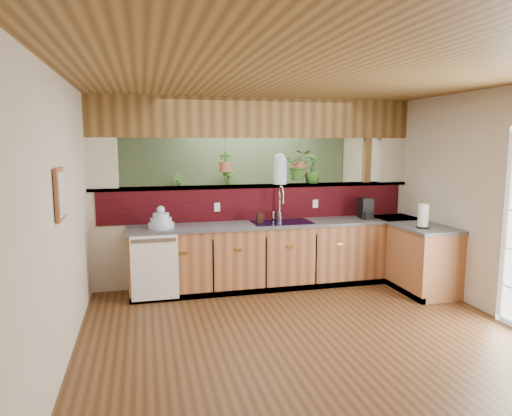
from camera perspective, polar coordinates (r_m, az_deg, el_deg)
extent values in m
cube|color=#4C2F17|center=(5.55, 3.65, -12.78)|extent=(4.60, 7.00, 0.01)
cube|color=brown|center=(5.22, 3.92, 14.92)|extent=(4.60, 7.00, 0.01)
cube|color=beige|center=(8.61, -3.32, 3.61)|extent=(4.60, 0.02, 2.60)
cube|color=beige|center=(5.04, -22.00, -0.24)|extent=(0.02, 7.00, 2.60)
cube|color=beige|center=(6.32, 24.08, 1.24)|extent=(0.02, 7.00, 2.60)
cube|color=beige|center=(6.62, 0.17, -3.24)|extent=(4.60, 0.15, 1.35)
cube|color=#36070D|center=(6.46, 0.36, 0.53)|extent=(4.40, 0.02, 0.45)
cube|color=brown|center=(6.51, 0.17, 2.76)|extent=(4.60, 0.21, 0.04)
cube|color=brown|center=(6.49, 0.18, 11.18)|extent=(4.60, 0.15, 0.55)
cube|color=beige|center=(6.32, -18.71, 5.16)|extent=(0.40, 0.15, 0.70)
cube|color=beige|center=(7.29, 16.47, 5.61)|extent=(0.40, 0.15, 0.70)
cube|color=brown|center=(7.13, 13.56, 2.44)|extent=(0.10, 0.10, 2.60)
cube|color=brown|center=(6.51, 0.17, 2.76)|extent=(4.60, 0.21, 0.04)
cube|color=brown|center=(6.49, 0.18, 11.18)|extent=(4.60, 0.15, 0.55)
cube|color=#516947|center=(8.59, -3.30, 3.60)|extent=(4.55, 0.02, 2.55)
cube|color=brown|center=(6.38, 3.19, -5.93)|extent=(4.10, 0.60, 0.86)
cube|color=#49494E|center=(6.29, 3.22, -1.95)|extent=(4.14, 0.64, 0.04)
cube|color=brown|center=(6.73, 18.80, -5.63)|extent=(0.60, 1.48, 0.86)
cube|color=#49494E|center=(6.64, 18.97, -1.85)|extent=(0.64, 1.52, 0.04)
cube|color=brown|center=(7.09, 16.89, -4.85)|extent=(0.60, 0.60, 0.86)
cube|color=#49494E|center=(7.00, 17.04, -1.26)|extent=(0.64, 0.64, 0.04)
cube|color=black|center=(6.24, 3.90, -9.99)|extent=(4.10, 0.06, 0.08)
cube|color=black|center=(6.69, 16.67, -9.08)|extent=(0.06, 1.48, 0.08)
cube|color=white|center=(5.81, -12.54, -7.34)|extent=(0.58, 0.02, 0.82)
cube|color=#B7B7B2|center=(5.71, -12.64, -4.00)|extent=(0.54, 0.01, 0.05)
cube|color=black|center=(6.29, 3.22, -1.91)|extent=(0.82, 0.50, 0.03)
cube|color=black|center=(6.25, 1.55, -2.75)|extent=(0.34, 0.40, 0.16)
cube|color=black|center=(6.36, 4.85, -2.59)|extent=(0.34, 0.40, 0.16)
cube|color=brown|center=(4.22, -23.33, 1.58)|extent=(0.03, 0.35, 0.45)
cube|color=silver|center=(4.22, -23.13, 1.59)|extent=(0.01, 0.27, 0.37)
cylinder|color=#B7B7B2|center=(6.47, 2.95, -1.01)|extent=(0.07, 0.07, 0.10)
cylinder|color=#B7B7B2|center=(6.45, 2.97, 0.64)|extent=(0.03, 0.03, 0.29)
torus|color=#B7B7B2|center=(6.36, 3.17, 1.86)|extent=(0.21, 0.03, 0.21)
cylinder|color=#B7B7B2|center=(6.28, 3.41, 1.10)|extent=(0.03, 0.03, 0.13)
cylinder|color=#B7B7B2|center=(6.44, 2.15, -0.86)|extent=(0.03, 0.03, 0.10)
cylinder|color=#A9BFDA|center=(5.95, -11.76, -2.15)|extent=(0.33, 0.33, 0.07)
cylinder|color=#A9BFDA|center=(5.94, -11.78, -1.51)|extent=(0.27, 0.27, 0.06)
cylinder|color=#A9BFDA|center=(5.93, -11.80, -0.92)|extent=(0.21, 0.21, 0.06)
sphere|color=#A9BFDA|center=(5.92, -11.82, -0.23)|extent=(0.10, 0.10, 0.10)
imported|color=#321E12|center=(6.23, 0.43, -1.04)|extent=(0.08, 0.08, 0.17)
cube|color=black|center=(6.75, 13.50, 0.00)|extent=(0.16, 0.26, 0.30)
cube|color=black|center=(6.69, 13.83, -0.96)|extent=(0.14, 0.10, 0.10)
cylinder|color=silver|center=(6.71, 13.72, -0.58)|extent=(0.08, 0.08, 0.08)
cylinder|color=black|center=(6.23, 20.11, -2.26)|extent=(0.15, 0.15, 0.02)
cylinder|color=#B7B7B2|center=(6.20, 20.18, -0.85)|extent=(0.02, 0.02, 0.33)
cylinder|color=white|center=(6.20, 20.18, -0.85)|extent=(0.13, 0.13, 0.29)
cylinder|color=silver|center=(6.59, 3.02, 4.43)|extent=(0.20, 0.20, 0.33)
sphere|color=silver|center=(6.58, 3.03, 6.05)|extent=(0.18, 0.18, 0.18)
imported|color=#2D5B1F|center=(6.75, 7.06, 4.86)|extent=(0.28, 0.28, 0.42)
cylinder|color=brown|center=(6.39, -3.88, 7.22)|extent=(0.01, 0.01, 0.34)
cylinder|color=#995037|center=(6.40, -3.86, 5.16)|extent=(0.16, 0.16, 0.14)
imported|color=#2D5B1F|center=(6.39, -3.88, 7.06)|extent=(0.21, 0.17, 0.34)
cylinder|color=brown|center=(6.67, 5.43, 7.11)|extent=(0.01, 0.01, 0.37)
cylinder|color=#995037|center=(6.67, 5.40, 5.01)|extent=(0.20, 0.20, 0.17)
imported|color=#2D5B1F|center=(6.67, 5.43, 7.19)|extent=(0.48, 0.45, 0.43)
cube|color=black|center=(8.39, -6.55, -2.07)|extent=(1.61, 0.59, 1.05)
imported|color=#2D5B1F|center=(8.24, -9.83, 2.92)|extent=(0.27, 0.22, 0.45)
imported|color=#2D5B1F|center=(8.36, -3.54, 3.30)|extent=(0.29, 0.29, 0.51)
imported|color=#2D5B1F|center=(8.12, 1.05, -3.35)|extent=(0.82, 0.77, 0.73)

